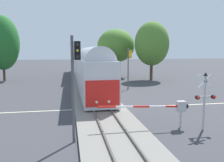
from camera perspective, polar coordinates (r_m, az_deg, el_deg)
ground_plane at (r=21.43m, az=-2.89°, el=-6.55°), size 220.00×220.00×0.00m
road_centre_stripe at (r=21.43m, az=-2.89°, el=-6.54°), size 44.00×0.20×0.01m
railway_track at (r=21.41m, az=-2.89°, el=-6.31°), size 4.40×80.00×0.32m
commuter_train at (r=37.54m, az=-6.20°, el=3.74°), size 3.04×40.15×5.16m
crossing_gate_near at (r=16.37m, az=13.80°, el=-6.07°), size 6.11×0.40×1.80m
crossing_signal_mast at (r=16.42m, az=21.16°, el=-3.17°), size 1.36×0.44×3.76m
traffic_signal_far_side at (r=31.07m, az=4.11°, el=4.55°), size 0.53×0.38×5.41m
traffic_signal_median at (r=13.20m, az=-8.77°, el=2.08°), size 0.53×0.38×5.93m
oak_far_right at (r=41.62m, az=9.41°, el=8.71°), size 5.80×5.80×9.89m
pine_left_background at (r=43.50m, az=-24.55°, el=8.21°), size 5.34×5.34×10.69m
elm_centre_background at (r=45.98m, az=0.91°, el=8.35°), size 6.99×6.99×9.04m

